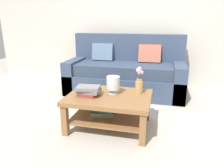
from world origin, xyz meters
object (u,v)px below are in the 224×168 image
couch (125,73)px  flower_pitcher (139,82)px  book_stack_main (88,91)px  coffee_table (109,104)px  glass_hurricane_vase (113,83)px

couch → flower_pitcher: (0.39, -1.24, 0.20)m
couch → book_stack_main: size_ratio=7.15×
coffee_table → glass_hurricane_vase: bearing=63.6°
coffee_table → flower_pitcher: bearing=24.9°
book_stack_main → flower_pitcher: size_ratio=0.88×
couch → coffee_table: couch is taller
glass_hurricane_vase → flower_pitcher: flower_pitcher is taller
coffee_table → glass_hurricane_vase: 0.27m
book_stack_main → flower_pitcher: 0.64m
couch → glass_hurricane_vase: 1.34m
couch → coffee_table: size_ratio=2.08×
couch → coffee_table: (0.04, -1.40, -0.06)m
coffee_table → book_stack_main: book_stack_main is taller
glass_hurricane_vase → flower_pitcher: bearing=15.1°
glass_hurricane_vase → book_stack_main: bearing=-152.7°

